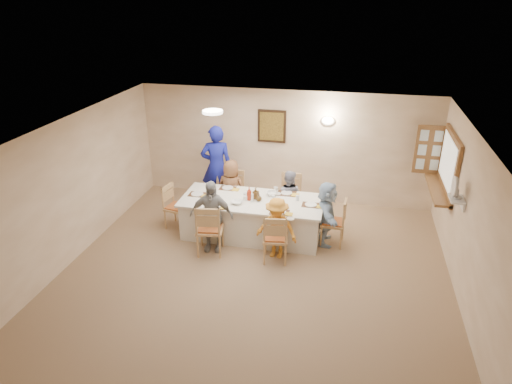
% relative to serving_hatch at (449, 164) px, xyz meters
% --- Properties ---
extents(ground, '(7.00, 7.00, 0.00)m').
position_rel_serving_hatch_xyz_m(ground, '(-3.21, -2.40, -1.50)').
color(ground, '#9C7456').
extents(room_walls, '(7.00, 7.00, 7.00)m').
position_rel_serving_hatch_xyz_m(room_walls, '(-3.21, -2.40, 0.01)').
color(room_walls, tan).
rests_on(room_walls, ground).
extents(wall_picture, '(0.62, 0.05, 0.72)m').
position_rel_serving_hatch_xyz_m(wall_picture, '(-3.51, 1.06, 0.20)').
color(wall_picture, black).
rests_on(wall_picture, room_walls).
extents(wall_sconce, '(0.26, 0.09, 0.18)m').
position_rel_serving_hatch_xyz_m(wall_sconce, '(-2.31, 1.04, 0.40)').
color(wall_sconce, white).
rests_on(wall_sconce, room_walls).
extents(ceiling_light, '(0.36, 0.36, 0.05)m').
position_rel_serving_hatch_xyz_m(ceiling_light, '(-4.21, -0.90, 0.97)').
color(ceiling_light, white).
rests_on(ceiling_light, room_walls).
extents(serving_hatch, '(0.06, 1.50, 1.15)m').
position_rel_serving_hatch_xyz_m(serving_hatch, '(0.00, 0.00, 0.00)').
color(serving_hatch, brown).
rests_on(serving_hatch, room_walls).
extents(hatch_sill, '(0.30, 1.50, 0.05)m').
position_rel_serving_hatch_xyz_m(hatch_sill, '(-0.12, 0.00, -0.53)').
color(hatch_sill, brown).
rests_on(hatch_sill, room_walls).
extents(shutter_door, '(0.55, 0.04, 1.00)m').
position_rel_serving_hatch_xyz_m(shutter_door, '(-0.26, 0.76, 0.00)').
color(shutter_door, brown).
rests_on(shutter_door, room_walls).
extents(fan_shelf, '(0.22, 0.36, 0.03)m').
position_rel_serving_hatch_xyz_m(fan_shelf, '(-0.08, -1.35, -0.10)').
color(fan_shelf, white).
rests_on(fan_shelf, room_walls).
extents(desk_fan, '(0.30, 0.30, 0.28)m').
position_rel_serving_hatch_xyz_m(desk_fan, '(-0.11, -1.35, 0.05)').
color(desk_fan, '#A5A5A8').
rests_on(desk_fan, fan_shelf).
extents(dining_table, '(2.71, 1.15, 0.76)m').
position_rel_serving_hatch_xyz_m(dining_table, '(-3.54, -0.73, -1.12)').
color(dining_table, silver).
rests_on(dining_table, ground).
extents(chair_back_left, '(0.46, 0.46, 0.95)m').
position_rel_serving_hatch_xyz_m(chair_back_left, '(-4.14, 0.07, -1.03)').
color(chair_back_left, tan).
rests_on(chair_back_left, ground).
extents(chair_back_right, '(0.50, 0.50, 0.98)m').
position_rel_serving_hatch_xyz_m(chair_back_right, '(-2.94, 0.07, -1.01)').
color(chair_back_right, tan).
rests_on(chair_back_right, ground).
extents(chair_front_left, '(0.55, 0.55, 1.00)m').
position_rel_serving_hatch_xyz_m(chair_front_left, '(-4.14, -1.53, -1.00)').
color(chair_front_left, tan).
rests_on(chair_front_left, ground).
extents(chair_front_right, '(0.50, 0.50, 0.93)m').
position_rel_serving_hatch_xyz_m(chair_front_right, '(-2.94, -1.53, -1.03)').
color(chair_front_right, tan).
rests_on(chair_front_right, ground).
extents(chair_left_end, '(0.51, 0.51, 0.89)m').
position_rel_serving_hatch_xyz_m(chair_left_end, '(-5.09, -0.73, -1.05)').
color(chair_left_end, tan).
rests_on(chair_left_end, ground).
extents(chair_right_end, '(0.47, 0.47, 0.92)m').
position_rel_serving_hatch_xyz_m(chair_right_end, '(-1.99, -0.73, -1.04)').
color(chair_right_end, tan).
rests_on(chair_right_end, ground).
extents(diner_back_left, '(0.69, 0.52, 1.26)m').
position_rel_serving_hatch_xyz_m(diner_back_left, '(-4.14, -0.05, -0.87)').
color(diner_back_left, brown).
rests_on(diner_back_left, ground).
extents(diner_back_right, '(0.65, 0.55, 1.14)m').
position_rel_serving_hatch_xyz_m(diner_back_right, '(-2.94, -0.05, -0.93)').
color(diner_back_right, gray).
rests_on(diner_back_right, ground).
extents(diner_front_left, '(0.85, 0.44, 1.37)m').
position_rel_serving_hatch_xyz_m(diner_front_left, '(-4.14, -1.41, -0.82)').
color(diner_front_left, gray).
rests_on(diner_front_left, ground).
extents(diner_front_right, '(0.87, 0.65, 1.15)m').
position_rel_serving_hatch_xyz_m(diner_front_right, '(-2.94, -1.41, -0.92)').
color(diner_front_right, orange).
rests_on(diner_front_right, ground).
extents(diner_right_end, '(1.22, 0.59, 1.25)m').
position_rel_serving_hatch_xyz_m(diner_right_end, '(-2.12, -0.73, -0.88)').
color(diner_right_end, '#ABC7E4').
rests_on(diner_right_end, ground).
extents(caregiver, '(0.92, 0.82, 1.83)m').
position_rel_serving_hatch_xyz_m(caregiver, '(-4.59, 0.42, -0.58)').
color(caregiver, navy).
rests_on(caregiver, ground).
extents(placemat_fl, '(0.37, 0.28, 0.01)m').
position_rel_serving_hatch_xyz_m(placemat_fl, '(-4.14, -1.15, -0.74)').
color(placemat_fl, '#472B19').
rests_on(placemat_fl, dining_table).
extents(plate_fl, '(0.23, 0.23, 0.01)m').
position_rel_serving_hatch_xyz_m(plate_fl, '(-4.14, -1.15, -0.73)').
color(plate_fl, white).
rests_on(plate_fl, dining_table).
extents(napkin_fl, '(0.13, 0.13, 0.01)m').
position_rel_serving_hatch_xyz_m(napkin_fl, '(-3.96, -1.20, -0.73)').
color(napkin_fl, gold).
rests_on(napkin_fl, dining_table).
extents(placemat_fr, '(0.35, 0.26, 0.01)m').
position_rel_serving_hatch_xyz_m(placemat_fr, '(-2.94, -1.15, -0.74)').
color(placemat_fr, '#472B19').
rests_on(placemat_fr, dining_table).
extents(plate_fr, '(0.24, 0.24, 0.02)m').
position_rel_serving_hatch_xyz_m(plate_fr, '(-2.94, -1.15, -0.73)').
color(plate_fr, white).
rests_on(plate_fr, dining_table).
extents(napkin_fr, '(0.13, 0.13, 0.01)m').
position_rel_serving_hatch_xyz_m(napkin_fr, '(-2.76, -1.20, -0.73)').
color(napkin_fr, gold).
rests_on(napkin_fr, dining_table).
extents(placemat_bl, '(0.32, 0.24, 0.01)m').
position_rel_serving_hatch_xyz_m(placemat_bl, '(-4.14, -0.31, -0.74)').
color(placemat_bl, '#472B19').
rests_on(placemat_bl, dining_table).
extents(plate_bl, '(0.22, 0.22, 0.01)m').
position_rel_serving_hatch_xyz_m(plate_bl, '(-4.14, -0.31, -0.73)').
color(plate_bl, white).
rests_on(plate_bl, dining_table).
extents(napkin_bl, '(0.14, 0.14, 0.01)m').
position_rel_serving_hatch_xyz_m(napkin_bl, '(-3.96, -0.36, -0.73)').
color(napkin_bl, gold).
rests_on(napkin_bl, dining_table).
extents(placemat_br, '(0.37, 0.28, 0.01)m').
position_rel_serving_hatch_xyz_m(placemat_br, '(-2.94, -0.31, -0.74)').
color(placemat_br, '#472B19').
rests_on(placemat_br, dining_table).
extents(plate_br, '(0.22, 0.22, 0.01)m').
position_rel_serving_hatch_xyz_m(plate_br, '(-2.94, -0.31, -0.73)').
color(plate_br, white).
rests_on(plate_br, dining_table).
extents(napkin_br, '(0.14, 0.14, 0.01)m').
position_rel_serving_hatch_xyz_m(napkin_br, '(-2.76, -0.36, -0.73)').
color(napkin_br, gold).
rests_on(napkin_br, dining_table).
extents(placemat_le, '(0.33, 0.25, 0.01)m').
position_rel_serving_hatch_xyz_m(placemat_le, '(-4.64, -0.73, -0.74)').
color(placemat_le, '#472B19').
rests_on(placemat_le, dining_table).
extents(plate_le, '(0.24, 0.24, 0.01)m').
position_rel_serving_hatch_xyz_m(plate_le, '(-4.64, -0.73, -0.73)').
color(plate_le, white).
rests_on(plate_le, dining_table).
extents(napkin_le, '(0.14, 0.14, 0.01)m').
position_rel_serving_hatch_xyz_m(napkin_le, '(-4.46, -0.78, -0.73)').
color(napkin_le, gold).
rests_on(napkin_le, dining_table).
extents(placemat_re, '(0.33, 0.24, 0.01)m').
position_rel_serving_hatch_xyz_m(placemat_re, '(-2.42, -0.73, -0.74)').
color(placemat_re, '#472B19').
rests_on(placemat_re, dining_table).
extents(plate_re, '(0.22, 0.22, 0.01)m').
position_rel_serving_hatch_xyz_m(plate_re, '(-2.42, -0.73, -0.73)').
color(plate_re, white).
rests_on(plate_re, dining_table).
extents(napkin_re, '(0.13, 0.13, 0.01)m').
position_rel_serving_hatch_xyz_m(napkin_re, '(-2.24, -0.78, -0.73)').
color(napkin_re, gold).
rests_on(napkin_re, dining_table).
extents(teacup_a, '(0.19, 0.19, 0.10)m').
position_rel_serving_hatch_xyz_m(teacup_a, '(-4.37, -1.09, -0.69)').
color(teacup_a, white).
rests_on(teacup_a, dining_table).
extents(teacup_b, '(0.10, 0.10, 0.08)m').
position_rel_serving_hatch_xyz_m(teacup_b, '(-3.18, -0.23, -0.70)').
color(teacup_b, white).
rests_on(teacup_b, dining_table).
extents(bowl_a, '(0.23, 0.23, 0.05)m').
position_rel_serving_hatch_xyz_m(bowl_a, '(-3.79, -0.96, -0.71)').
color(bowl_a, white).
rests_on(bowl_a, dining_table).
extents(bowl_b, '(0.32, 0.32, 0.07)m').
position_rel_serving_hatch_xyz_m(bowl_b, '(-3.21, -0.45, -0.71)').
color(bowl_b, white).
rests_on(bowl_b, dining_table).
extents(condiment_ketchup, '(0.12, 0.12, 0.26)m').
position_rel_serving_hatch_xyz_m(condiment_ketchup, '(-3.60, -0.75, -0.61)').
color(condiment_ketchup, '#AB260E').
rests_on(condiment_ketchup, dining_table).
extents(condiment_brown, '(0.15, 0.15, 0.22)m').
position_rel_serving_hatch_xyz_m(condiment_brown, '(-3.49, -0.67, -0.63)').
color(condiment_brown, '#4E3514').
rests_on(condiment_brown, dining_table).
extents(condiment_malt, '(0.13, 0.13, 0.14)m').
position_rel_serving_hatch_xyz_m(condiment_malt, '(-3.41, -0.76, -0.67)').
color(condiment_malt, '#4E3514').
rests_on(condiment_malt, dining_table).
extents(drinking_glass, '(0.07, 0.07, 0.10)m').
position_rel_serving_hatch_xyz_m(drinking_glass, '(-3.69, -0.68, -0.68)').
color(drinking_glass, silver).
rests_on(drinking_glass, dining_table).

